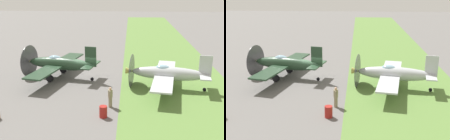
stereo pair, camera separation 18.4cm
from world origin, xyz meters
The scene contains 6 objects.
ground_plane centered at (0.00, 0.00, 0.00)m, with size 160.00×160.00×0.00m, color #605E5B.
grass_verge centered at (0.00, -9.15, 0.00)m, with size 120.00×11.00×0.01m, color #567A38.
airplane_lead centered at (0.09, 3.02, 1.58)m, with size 10.66×8.52×3.77m.
airplane_wingman centered at (-2.52, -8.07, 1.51)m, with size 10.20×8.12×3.61m.
ground_crew_mechanic centered at (-7.26, -2.94, 0.91)m, with size 0.63×0.38×1.73m.
fuel_drum centered at (-9.17, -2.54, 0.45)m, with size 0.60×0.60×0.90m, color maroon.
Camera 1 is at (-28.73, -4.47, 9.64)m, focal length 45.72 mm.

